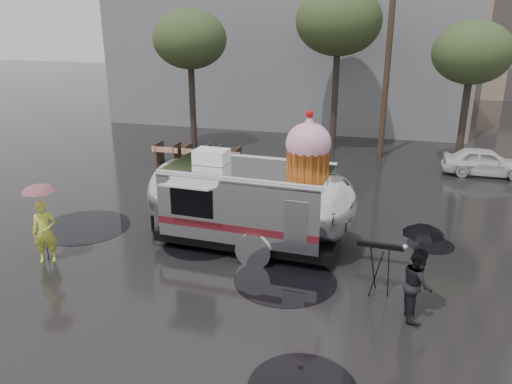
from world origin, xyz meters
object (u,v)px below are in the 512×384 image
(person_right, at_px, (417,284))
(tripod, at_px, (379,266))
(airstream_trailer, at_px, (253,199))
(person_left, at_px, (45,232))

(person_right, height_order, tripod, person_right)
(airstream_trailer, bearing_deg, tripod, -23.70)
(airstream_trailer, bearing_deg, person_left, -151.52)
(tripod, bearing_deg, person_right, -57.29)
(person_left, height_order, tripod, person_left)
(airstream_trailer, height_order, person_right, airstream_trailer)
(airstream_trailer, xyz_separation_m, person_right, (4.62, -2.68, -0.64))
(person_left, height_order, person_right, person_left)
(airstream_trailer, distance_m, person_right, 5.38)
(airstream_trailer, bearing_deg, person_right, -27.51)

